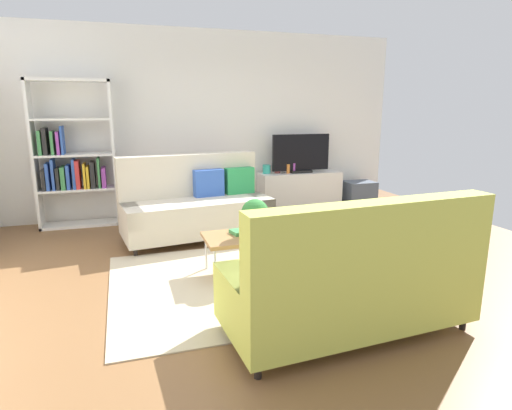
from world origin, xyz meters
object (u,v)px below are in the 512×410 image
(vase_1, at_px, (277,169))
(tv, at_px, (301,154))
(storage_trunk, at_px, (359,194))
(couch_beige, at_px, (196,205))
(table_book_0, at_px, (243,231))
(bottle_0, at_px, (288,169))
(tv_console, at_px, (299,191))
(vase_0, at_px, (267,169))
(couch_green, at_px, (350,280))
(bookshelf, at_px, (72,160))
(potted_plant, at_px, (255,215))
(coffee_table, at_px, (257,237))
(bottle_1, at_px, (294,168))

(vase_1, bearing_deg, tv, -10.24)
(tv, bearing_deg, storage_trunk, -4.16)
(couch_beige, height_order, vase_1, couch_beige)
(table_book_0, relative_size, bottle_0, 1.57)
(storage_trunk, height_order, bottle_0, bottle_0)
(couch_beige, bearing_deg, bottle_0, -156.09)
(storage_trunk, bearing_deg, tv_console, 174.81)
(storage_trunk, height_order, vase_1, vase_1)
(couch_beige, bearing_deg, vase_0, -147.77)
(couch_green, height_order, bookshelf, bookshelf)
(tv_console, relative_size, table_book_0, 5.83)
(potted_plant, distance_m, bottle_0, 2.89)
(table_book_0, relative_size, vase_0, 1.66)
(couch_green, bearing_deg, storage_trunk, 54.69)
(couch_green, height_order, vase_0, couch_green)
(coffee_table, relative_size, table_book_0, 4.58)
(tv, bearing_deg, bottle_0, -175.03)
(vase_0, bearing_deg, storage_trunk, -5.10)
(table_book_0, bearing_deg, couch_beige, 100.96)
(coffee_table, distance_m, bottle_0, 2.84)
(vase_1, bearing_deg, couch_green, -102.57)
(couch_beige, relative_size, bookshelf, 0.95)
(storage_trunk, distance_m, bottle_1, 1.32)
(tv_console, distance_m, tv, 0.63)
(tv_console, relative_size, storage_trunk, 2.69)
(potted_plant, bearing_deg, storage_trunk, 42.53)
(vase_1, bearing_deg, table_book_0, -117.73)
(table_book_0, xyz_separation_m, bottle_0, (1.47, 2.40, 0.28))
(bottle_0, bearing_deg, storage_trunk, -2.58)
(tv, height_order, bottle_0, tv)
(coffee_table, bearing_deg, storage_trunk, 42.29)
(potted_plant, distance_m, bottle_1, 2.94)
(tv_console, relative_size, potted_plant, 3.60)
(table_book_0, bearing_deg, tv_console, 55.20)
(couch_green, relative_size, tv_console, 1.39)
(tv_console, height_order, bookshelf, bookshelf)
(potted_plant, bearing_deg, vase_0, 68.73)
(couch_beige, bearing_deg, storage_trunk, -169.52)
(couch_green, relative_size, bottle_0, 12.73)
(couch_green, xyz_separation_m, bottle_1, (1.15, 3.91, 0.28))
(storage_trunk, bearing_deg, potted_plant, -137.47)
(tv_console, bearing_deg, bottle_1, -162.09)
(bookshelf, bearing_deg, vase_0, 0.58)
(vase_0, bearing_deg, tv, -6.88)
(coffee_table, xyz_separation_m, bookshelf, (-1.97, 2.55, 0.59))
(bookshelf, height_order, potted_plant, bookshelf)
(potted_plant, bearing_deg, vase_1, 65.18)
(couch_beige, relative_size, bottle_0, 13.03)
(bottle_0, bearing_deg, bookshelf, 178.96)
(couch_beige, distance_m, bottle_0, 2.05)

